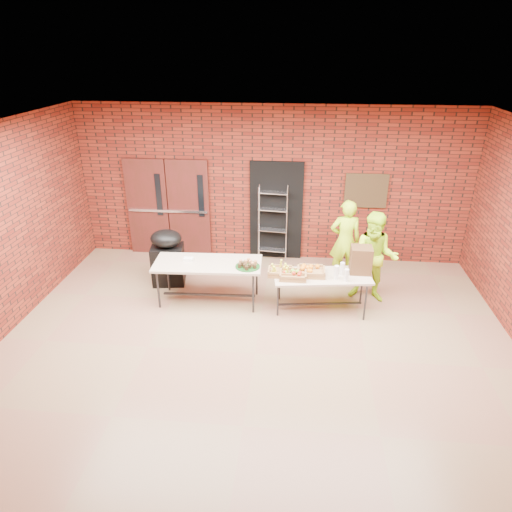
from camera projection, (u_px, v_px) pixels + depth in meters
The scene contains 19 objects.
room at pixel (255, 258), 6.18m from camera, with size 8.08×7.08×3.28m.
double_doors at pixel (169, 208), 9.71m from camera, with size 1.78×0.12×2.10m.
dark_doorway at pixel (276, 211), 9.53m from camera, with size 1.10×0.06×2.10m, color black.
bronze_plaque at pixel (366, 191), 9.15m from camera, with size 0.85×0.04×0.70m, color #3E3019.
wire_rack at pixel (273, 224), 9.51m from camera, with size 0.60×0.20×1.63m, color silver, non-canonical shape.
table_left at pixel (208, 266), 7.97m from camera, with size 1.90×0.86×0.77m.
table_right at pixel (322, 278), 7.75m from camera, with size 1.71×0.90×0.67m.
basket_bananas at pixel (281, 271), 7.72m from camera, with size 0.43×0.33×0.13m.
basket_oranges at pixel (311, 271), 7.71m from camera, with size 0.47×0.36×0.15m.
basket_apples at pixel (293, 275), 7.61m from camera, with size 0.44×0.35×0.14m.
muffin_tray at pixel (248, 264), 7.77m from camera, with size 0.42×0.42×0.11m.
napkin_box at pixel (188, 259), 8.00m from camera, with size 0.17×0.11×0.06m, color white.
coffee_dispenser at pixel (361, 260), 7.73m from camera, with size 0.35×0.32×0.47m, color #4F331B.
cup_stack_front at pixel (336, 272), 7.55m from camera, with size 0.08×0.08×0.24m, color white.
cup_stack_mid at pixel (346, 275), 7.49m from camera, with size 0.07×0.07×0.22m, color white.
cup_stack_back at pixel (342, 269), 7.68m from camera, with size 0.08×0.08×0.23m, color white.
covered_grill at pixel (168, 257), 8.68m from camera, with size 0.67×0.59×1.09m.
volunteer_woman at pixel (345, 241), 8.72m from camera, with size 0.59×0.39×1.62m, color #BBF71B.
volunteer_man at pixel (375, 258), 7.98m from camera, with size 0.81×0.63×1.66m, color #BBF71B.
Camera 1 is at (0.57, -5.56, 4.25)m, focal length 32.00 mm.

